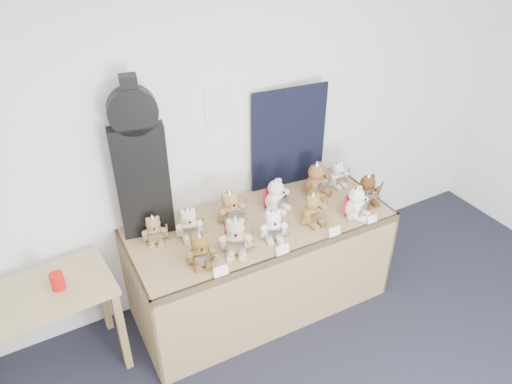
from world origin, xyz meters
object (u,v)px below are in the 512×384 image
display_table (265,246)px  teddy_back_far_left (154,230)px  teddy_front_far_right (356,204)px  teddy_front_end (367,190)px  guitar_case (140,162)px  teddy_front_left (236,237)px  teddy_back_right (317,180)px  teddy_front_far_left (200,251)px  teddy_back_end (338,175)px  teddy_front_centre (273,225)px  teddy_back_left (189,224)px  teddy_back_centre_right (276,196)px  side_table (42,307)px  teddy_back_centre_left (230,208)px  teddy_front_right (313,210)px  red_cup (57,281)px

display_table → teddy_back_far_left: size_ratio=8.40×
teddy_front_far_right → teddy_front_end: bearing=1.2°
display_table → guitar_case: 1.10m
teddy_front_left → teddy_back_right: 0.93m
teddy_front_left → teddy_front_far_left: bearing=-155.2°
teddy_front_left → teddy_front_end: teddy_front_left is taller
guitar_case → teddy_front_left: size_ratio=3.81×
teddy_front_far_left → teddy_back_end: 1.39m
guitar_case → teddy_front_centre: bearing=-22.2°
guitar_case → teddy_front_far_left: bearing=-58.3°
teddy_front_centre → teddy_back_left: 0.58m
teddy_front_centre → teddy_back_right: size_ratio=0.85×
display_table → teddy_back_centre_right: 0.38m
teddy_front_centre → teddy_back_far_left: (-0.73, 0.36, -0.01)m
teddy_front_left → side_table: bearing=-169.1°
side_table → teddy_back_centre_left: 1.39m
teddy_back_left → teddy_front_end: bearing=-1.1°
teddy_front_centre → teddy_front_end: 0.85m
teddy_back_centre_right → teddy_front_end: bearing=-45.7°
teddy_front_far_left → teddy_back_far_left: teddy_front_far_left is taller
teddy_front_right → teddy_back_centre_right: size_ratio=0.96×
teddy_front_left → teddy_back_centre_right: (0.49, 0.29, -0.01)m
red_cup → teddy_back_right: (1.98, 0.04, 0.12)m
teddy_back_centre_left → teddy_back_end: size_ratio=1.25×
red_cup → teddy_back_centre_right: 1.60m
teddy_front_right → teddy_front_far_right: size_ratio=0.98×
red_cup → teddy_back_left: teddy_back_left is taller
teddy_front_far_right → teddy_back_centre_right: (-0.46, 0.36, 0.00)m
side_table → guitar_case: 1.11m
teddy_back_right → teddy_back_end: (0.22, 0.02, -0.03)m
teddy_front_centre → teddy_front_end: bearing=18.4°
red_cup → teddy_back_right: size_ratio=0.38×
teddy_front_left → teddy_back_centre_right: size_ratio=1.06×
teddy_front_end → teddy_back_right: size_ratio=0.90×
red_cup → teddy_front_right: teddy_front_right is taller
teddy_front_left → teddy_back_end: size_ratio=1.32×
teddy_front_centre → teddy_back_centre_right: bearing=72.1°
teddy_back_centre_right → teddy_front_far_left: bearing=177.9°
teddy_back_far_left → teddy_front_left: bearing=-27.1°
teddy_front_far_right → teddy_front_end: teddy_front_far_right is taller
teddy_front_left → teddy_back_end: 1.14m
teddy_back_centre_left → teddy_back_centre_right: (0.37, -0.03, -0.00)m
guitar_case → teddy_back_end: (1.53, -0.15, -0.47)m
teddy_front_far_right → teddy_back_end: teddy_front_far_right is taller
teddy_front_right → teddy_front_end: (0.51, 0.01, 0.00)m
teddy_front_end → teddy_back_right: teddy_back_right is taller
side_table → teddy_front_left: 1.31m
teddy_front_far_left → teddy_front_end: bearing=12.1°
teddy_back_end → red_cup: bearing=-179.8°
red_cup → teddy_front_left: size_ratio=0.38×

